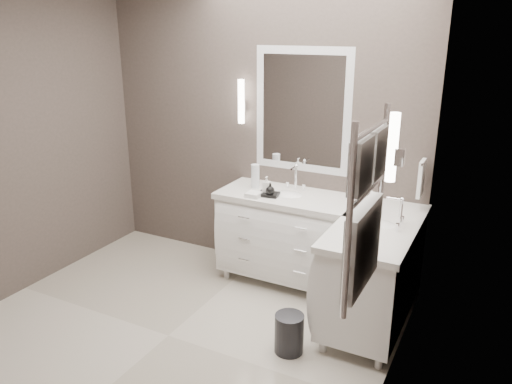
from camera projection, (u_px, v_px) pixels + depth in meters
The scene contains 19 objects.
floor at pixel (168, 336), 3.83m from camera, with size 3.20×3.00×0.01m, color beige.
wall_back at pixel (258, 128), 4.67m from camera, with size 3.20×0.01×2.70m, color #483E39.
wall_left at pixel (1, 142), 4.10m from camera, with size 0.01×3.00×2.70m, color #483E39.
wall_right at pixel (394, 202), 2.70m from camera, with size 0.01×3.00×2.70m, color #483E39.
vanity_back at pixel (288, 232), 4.51m from camera, with size 1.24×0.59×0.97m.
vanity_right at pixel (374, 267), 3.86m from camera, with size 0.59×1.24×0.97m.
mirror_back at pixel (302, 111), 4.40m from camera, with size 0.90×0.02×1.10m.
mirror_right at pixel (421, 138), 3.32m from camera, with size 0.02×0.90×1.10m.
sconce_back at pixel (241, 102), 4.58m from camera, with size 0.06×0.06×0.40m.
sconce_right at pixel (392, 149), 2.85m from camera, with size 0.06×0.06×0.40m.
towel_bar_corner at pixel (421, 178), 3.95m from camera, with size 0.03×0.22×0.30m.
towel_ladder at pixel (365, 217), 2.38m from camera, with size 0.06×0.58×0.90m.
waste_bin at pixel (289, 333), 3.60m from camera, with size 0.21×0.21×0.30m, color black.
amenity_tray_back at pixel (268, 194), 4.36m from camera, with size 0.18×0.13×0.03m, color black.
amenity_tray_right at pixel (370, 213), 3.92m from camera, with size 0.12×0.16×0.02m, color black.
water_bottle at pixel (255, 176), 4.54m from camera, with size 0.08×0.08×0.22m, color silver.
soap_bottle_a at pixel (266, 184), 4.36m from camera, with size 0.06×0.06×0.14m, color white.
soap_bottle_b at pixel (270, 189), 4.30m from camera, with size 0.08×0.08×0.10m, color black.
soap_bottle_c at pixel (371, 202), 3.89m from camera, with size 0.07×0.07×0.17m, color white.
Camera 1 is at (2.11, -2.61, 2.26)m, focal length 35.00 mm.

